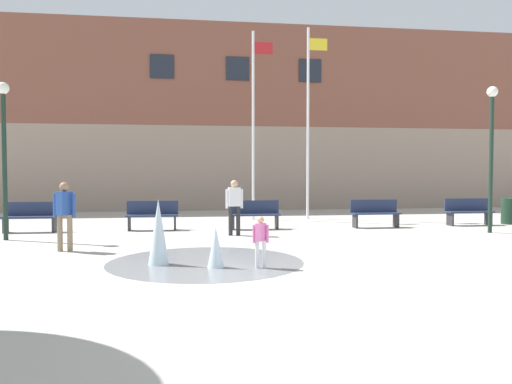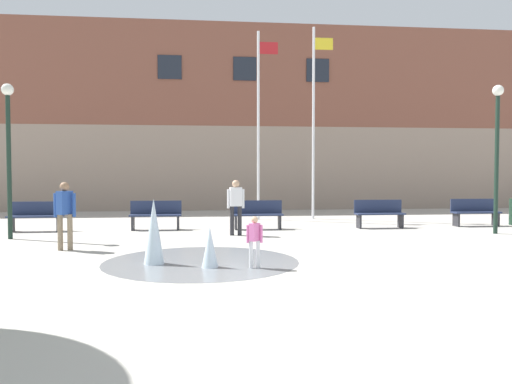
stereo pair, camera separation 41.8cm
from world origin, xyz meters
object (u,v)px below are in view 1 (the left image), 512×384
Objects in this scene: park_bench_far_left at (31,216)px; lamp_post_right_lane at (491,139)px; adult_near_bench at (65,211)px; child_with_pink_shirt at (261,238)px; flagpole_right at (309,118)px; adult_in_red at (234,203)px; park_bench_center at (255,214)px; trash_can at (510,211)px; park_bench_left_of_flagpoles at (152,215)px; park_bench_near_trashcan at (468,211)px; flagpole_left at (254,120)px; park_bench_under_right_flagpole at (375,213)px; lamp_post_left_lane at (4,138)px.

lamp_post_right_lane is at bearing -8.44° from park_bench_far_left.
adult_near_bench is at bearing -64.13° from park_bench_far_left.
flagpole_right reaches higher than child_with_pink_shirt.
adult_in_red is 4.74m from adult_near_bench.
park_bench_far_left and park_bench_center have the same top height.
adult_in_red is at bearing 176.87° from lamp_post_right_lane.
trash_can is at bearing 163.52° from child_with_pink_shirt.
park_bench_left_of_flagpoles is 12.28m from trash_can.
adult_in_red reaches higher than park_bench_near_trashcan.
trash_can is at bearing -18.51° from flagpole_left.
park_bench_left_of_flagpoles and park_bench_center have the same top height.
flagpole_right is at bearing 0.00° from flagpole_left.
flagpole_right is (9.38, 3.09, 3.45)m from park_bench_far_left.
park_bench_far_left and park_bench_left_of_flagpoles have the same top height.
flagpole_right reaches higher than adult_in_red.
lamp_post_right_lane is at bearing -134.59° from trash_can.
adult_in_red is 1.77× the size of trash_can.
park_bench_left_of_flagpoles reaches higher than trash_can.
adult_in_red is 7.90m from lamp_post_right_lane.
park_bench_far_left is 10.81m from park_bench_under_right_flagpole.
trash_can is at bearing 0.72° from park_bench_left_of_flagpoles.
lamp_post_left_lane is at bearing -153.00° from flagpole_right.
adult_near_bench is at bearing -163.53° from trash_can.
child_with_pink_shirt is at bearing -47.15° from park_bench_far_left.
flagpole_right is at bearing 27.00° from lamp_post_left_lane.
lamp_post_left_lane reaches higher than park_bench_center.
flagpole_right is at bearing 156.02° from trash_can.
flagpole_right is at bearing 51.62° from park_bench_center.
park_bench_left_of_flagpoles is 10.62m from park_bench_near_trashcan.
park_bench_left_of_flagpoles is 7.38m from flagpole_right.
park_bench_left_of_flagpoles is 0.22× the size of flagpole_left.
lamp_post_left_lane is 4.67× the size of trash_can.
park_bench_center is at bearing -3.08° from park_bench_left_of_flagpoles.
park_bench_near_trashcan is at bearing 75.32° from lamp_post_right_lane.
flagpole_right reaches higher than trash_can.
park_bench_under_right_flagpole is 11.26m from lamp_post_left_lane.
flagpole_left is at bearing 156.31° from park_bench_near_trashcan.
adult_in_red is 6.50m from flagpole_right.
adult_in_red is 0.22× the size of flagpole_left.
child_with_pink_shirt is 0.62× the size of adult_near_bench.
adult_in_red is 1.00× the size of adult_near_bench.
adult_near_bench is 0.38× the size of lamp_post_left_lane.
park_bench_near_trashcan is at bearing -32.30° from flagpole_right.
park_bench_near_trashcan is 1.62× the size of child_with_pink_shirt.
child_with_pink_shirt is at bearing -108.96° from flagpole_right.
flagpole_left reaches higher than lamp_post_right_lane.
park_bench_near_trashcan is 1.67m from trash_can.
adult_in_red is at bearing -168.71° from park_bench_near_trashcan.
park_bench_far_left is 10.46m from flagpole_right.
adult_near_bench is 0.22× the size of flagpole_right.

